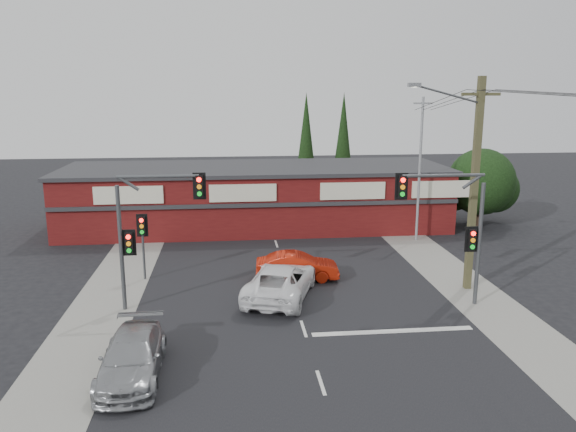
{
  "coord_description": "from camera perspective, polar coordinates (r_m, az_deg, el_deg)",
  "views": [
    {
      "loc": [
        -2.84,
        -21.69,
        9.36
      ],
      "look_at": [
        -0.22,
        3.0,
        3.8
      ],
      "focal_mm": 35.0,
      "sensor_mm": 36.0,
      "label": 1
    }
  ],
  "objects": [
    {
      "name": "shop_building",
      "position": [
        39.38,
        -3.28,
        2.04
      ],
      "size": [
        27.3,
        8.4,
        4.22
      ],
      "color": "#511011",
      "rests_on": "ground"
    },
    {
      "name": "lane_dashes",
      "position": [
        28.92,
        -0.1,
        -6.22
      ],
      "size": [
        0.12,
        48.66,
        0.01
      ],
      "color": "silver",
      "rests_on": "ground"
    },
    {
      "name": "verge_right",
      "position": [
        30.47,
        16.2,
        -5.76
      ],
      "size": [
        3.0,
        70.0,
        0.02
      ],
      "primitive_type": "cube",
      "color": "gray",
      "rests_on": "ground"
    },
    {
      "name": "traffic_mast_right",
      "position": [
        25.26,
        16.68,
        -0.28
      ],
      "size": [
        3.96,
        0.27,
        5.97
      ],
      "color": "#47494C",
      "rests_on": "ground"
    },
    {
      "name": "red_sedan",
      "position": [
        28.42,
        0.95,
        -5.14
      ],
      "size": [
        4.25,
        1.74,
        1.37
      ],
      "primitive_type": "imported",
      "rotation": [
        0.0,
        0.0,
        1.5
      ],
      "color": "#B51E0B",
      "rests_on": "ground"
    },
    {
      "name": "utility_pole",
      "position": [
        27.39,
        18.2,
        3.68
      ],
      "size": [
        4.38,
        0.59,
        10.0
      ],
      "color": "brown",
      "rests_on": "ground"
    },
    {
      "name": "white_suv",
      "position": [
        26.0,
        -0.77,
        -6.62
      ],
      "size": [
        4.21,
        6.18,
        1.57
      ],
      "primitive_type": "imported",
      "rotation": [
        0.0,
        0.0,
        2.83
      ],
      "color": "white",
      "rests_on": "ground"
    },
    {
      "name": "stop_line",
      "position": [
        23.13,
        10.6,
        -11.43
      ],
      "size": [
        6.5,
        0.35,
        0.01
      ],
      "primitive_type": "cube",
      "color": "silver",
      "rests_on": "ground"
    },
    {
      "name": "conifer_near",
      "position": [
        46.29,
        1.85,
        7.82
      ],
      "size": [
        1.8,
        1.8,
        9.25
      ],
      "color": "#2D2116",
      "rests_on": "ground"
    },
    {
      "name": "verge_left",
      "position": [
        28.84,
        -17.16,
        -6.87
      ],
      "size": [
        3.0,
        70.0,
        0.02
      ],
      "primitive_type": "cube",
      "color": "gray",
      "rests_on": "ground"
    },
    {
      "name": "conifer_far",
      "position": [
        48.85,
        5.63,
        8.02
      ],
      "size": [
        1.8,
        1.8,
        9.25
      ],
      "color": "#2D2116",
      "rests_on": "ground"
    },
    {
      "name": "traffic_mast_left",
      "position": [
        24.57,
        -14.3,
        -0.53
      ],
      "size": [
        3.77,
        0.27,
        5.97
      ],
      "color": "#47494C",
      "rests_on": "ground"
    },
    {
      "name": "power_lines",
      "position": [
        22.3,
        24.88,
        10.67
      ],
      "size": [
        2.01,
        29.0,
        1.22
      ],
      "color": "black",
      "rests_on": "ground"
    },
    {
      "name": "tree_cluster",
      "position": [
        41.56,
        19.0,
        3.0
      ],
      "size": [
        5.9,
        5.1,
        5.5
      ],
      "color": "#2D2116",
      "rests_on": "ground"
    },
    {
      "name": "ground",
      "position": [
        23.79,
        1.3,
        -10.54
      ],
      "size": [
        120.0,
        120.0,
        0.0
      ],
      "primitive_type": "plane",
      "color": "black",
      "rests_on": "ground"
    },
    {
      "name": "pedestal_signal",
      "position": [
        28.88,
        -14.57,
        -1.71
      ],
      "size": [
        0.55,
        0.27,
        3.38
      ],
      "color": "#47494C",
      "rests_on": "ground"
    },
    {
      "name": "steel_pole",
      "position": [
        36.01,
        13.24,
        4.87
      ],
      "size": [
        1.2,
        0.16,
        9.0
      ],
      "color": "gray",
      "rests_on": "ground"
    },
    {
      "name": "silver_suv",
      "position": [
        19.92,
        -15.56,
        -13.64
      ],
      "size": [
        2.01,
        4.84,
        1.4
      ],
      "primitive_type": "imported",
      "rotation": [
        0.0,
        0.0,
        0.01
      ],
      "color": "#9B9EA0",
      "rests_on": "ground"
    },
    {
      "name": "road_strip",
      "position": [
        28.42,
        0.01,
        -6.58
      ],
      "size": [
        14.0,
        70.0,
        0.01
      ],
      "primitive_type": "cube",
      "color": "black",
      "rests_on": "ground"
    }
  ]
}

